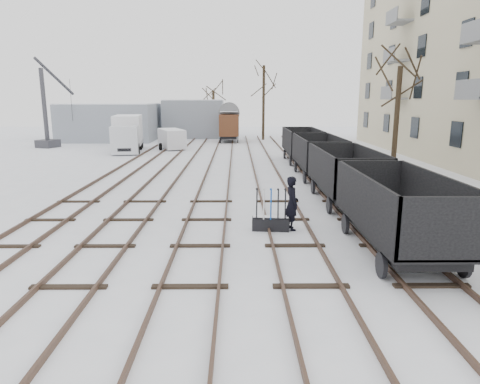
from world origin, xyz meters
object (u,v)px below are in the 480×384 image
object	(u,v)px
freight_wagon_a	(398,223)
lorry	(127,133)
ground_frame	(271,223)
crane	(47,124)
box_van_wagon	(229,124)
worker	(292,203)
panel_van	(172,139)

from	to	relation	value
freight_wagon_a	lorry	world-z (taller)	lorry
ground_frame	crane	size ratio (longest dim) A/B	0.18
ground_frame	box_van_wagon	bearing A→B (deg)	99.17
ground_frame	box_van_wagon	xyz separation A→B (m)	(-2.00, 32.17, 1.63)
freight_wagon_a	crane	distance (m)	37.16
worker	freight_wagon_a	world-z (taller)	freight_wagon_a
ground_frame	worker	world-z (taller)	worker
freight_wagon_a	lorry	xyz separation A→B (m)	(-14.53, 25.87, 0.70)
ground_frame	lorry	bearing A→B (deg)	120.36
freight_wagon_a	crane	bearing A→B (deg)	128.27
panel_van	crane	xyz separation A→B (m)	(-12.09, 1.34, 1.25)
box_van_wagon	crane	xyz separation A→B (m)	(-17.36, -5.26, 0.28)
freight_wagon_a	box_van_wagon	world-z (taller)	box_van_wagon
panel_van	crane	world-z (taller)	crane
freight_wagon_a	lorry	distance (m)	29.68
ground_frame	freight_wagon_a	size ratio (longest dim) A/B	0.25
freight_wagon_a	panel_van	distance (m)	29.88
lorry	crane	distance (m)	9.10
panel_van	worker	bearing A→B (deg)	-94.42
panel_van	lorry	bearing A→B (deg)	-173.66
panel_van	box_van_wagon	bearing A→B (deg)	29.48
worker	lorry	size ratio (longest dim) A/B	0.27
box_van_wagon	lorry	world-z (taller)	box_van_wagon
worker	box_van_wagon	distance (m)	32.20
ground_frame	panel_van	xyz separation A→B (m)	(-7.27, 25.57, 0.66)
panel_van	crane	distance (m)	12.23
ground_frame	freight_wagon_a	world-z (taller)	freight_wagon_a
worker	panel_van	xyz separation A→B (m)	(-8.02, 25.47, -0.02)
ground_frame	box_van_wagon	world-z (taller)	box_van_wagon
freight_wagon_a	box_van_wagon	size ratio (longest dim) A/B	1.37
worker	box_van_wagon	size ratio (longest dim) A/B	0.45
ground_frame	box_van_wagon	distance (m)	32.27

